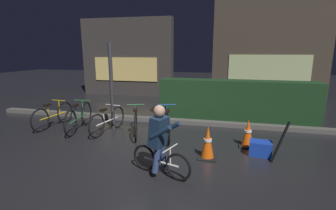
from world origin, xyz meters
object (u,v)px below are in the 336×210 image
(street_post, at_px, (112,87))
(traffic_cone_far, at_px, (248,133))
(parked_bike_right_mid, at_px, (167,123))
(parked_bike_center_left, at_px, (108,121))
(blue_crate, at_px, (260,148))
(closed_umbrella, at_px, (280,142))
(traffic_cone_near, at_px, (208,143))
(cyclist, at_px, (160,140))
(parked_bike_center_right, at_px, (136,122))
(parked_bike_left_mid, at_px, (79,117))
(parked_bike_leftmost, at_px, (53,115))

(street_post, height_order, traffic_cone_far, street_post)
(parked_bike_right_mid, relative_size, traffic_cone_far, 2.57)
(parked_bike_center_left, relative_size, blue_crate, 3.42)
(parked_bike_right_mid, distance_m, closed_umbrella, 2.62)
(parked_bike_center_left, distance_m, traffic_cone_near, 2.89)
(parked_bike_right_mid, xyz_separation_m, cyclist, (0.34, -1.92, 0.28))
(street_post, xyz_separation_m, parked_bike_center_right, (0.76, -0.26, -0.83))
(blue_crate, relative_size, closed_umbrella, 0.52)
(parked_bike_left_mid, distance_m, parked_bike_right_mid, 2.46)
(traffic_cone_far, height_order, closed_umbrella, closed_umbrella)
(blue_crate, relative_size, cyclist, 0.35)
(parked_bike_leftmost, bearing_deg, parked_bike_center_right, -86.82)
(parked_bike_center_right, bearing_deg, traffic_cone_near, -138.21)
(parked_bike_leftmost, bearing_deg, traffic_cone_near, -99.15)
(traffic_cone_far, bearing_deg, cyclist, -132.68)
(closed_umbrella, bearing_deg, parked_bike_center_left, 148.83)
(parked_bike_center_right, xyz_separation_m, closed_umbrella, (3.28, -0.89, 0.07))
(parked_bike_left_mid, xyz_separation_m, blue_crate, (4.60, -0.63, -0.21))
(parked_bike_center_left, distance_m, traffic_cone_far, 3.53)
(cyclist, bearing_deg, parked_bike_center_left, 154.60)
(parked_bike_center_left, xyz_separation_m, parked_bike_right_mid, (1.61, 0.03, 0.03))
(street_post, xyz_separation_m, blue_crate, (3.73, -0.90, -1.02))
(cyclist, bearing_deg, blue_crate, 53.60)
(parked_bike_left_mid, bearing_deg, blue_crate, -106.88)
(closed_umbrella, bearing_deg, parked_bike_leftmost, 151.50)
(parked_bike_left_mid, distance_m, cyclist, 3.38)
(blue_crate, height_order, cyclist, cyclist)
(street_post, distance_m, cyclist, 2.94)
(parked_bike_right_mid, bearing_deg, parked_bike_leftmost, 72.22)
(parked_bike_left_mid, relative_size, parked_bike_center_right, 1.10)
(cyclist, relative_size, closed_umbrella, 1.47)
(street_post, xyz_separation_m, cyclist, (1.93, -2.16, -0.54))
(traffic_cone_near, xyz_separation_m, cyclist, (-0.75, -0.86, 0.30))
(parked_bike_leftmost, height_order, traffic_cone_far, parked_bike_leftmost)
(traffic_cone_near, distance_m, traffic_cone_far, 1.18)
(street_post, height_order, parked_bike_left_mid, street_post)
(street_post, height_order, parked_bike_center_left, street_post)
(parked_bike_center_right, distance_m, cyclist, 2.25)
(parked_bike_leftmost, distance_m, cyclist, 4.19)
(parked_bike_leftmost, distance_m, parked_bike_center_right, 2.52)
(parked_bike_leftmost, bearing_deg, street_post, -79.20)
(street_post, bearing_deg, parked_bike_right_mid, -8.68)
(parked_bike_left_mid, distance_m, parked_bike_center_right, 1.63)
(parked_bike_center_right, height_order, closed_umbrella, closed_umbrella)
(street_post, bearing_deg, parked_bike_center_right, -18.83)
(traffic_cone_near, xyz_separation_m, blue_crate, (1.06, 0.40, -0.18))
(closed_umbrella, bearing_deg, parked_bike_right_mid, 140.75)
(traffic_cone_near, distance_m, closed_umbrella, 1.38)
(traffic_cone_far, height_order, cyclist, cyclist)
(traffic_cone_far, bearing_deg, parked_bike_center_right, 175.98)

